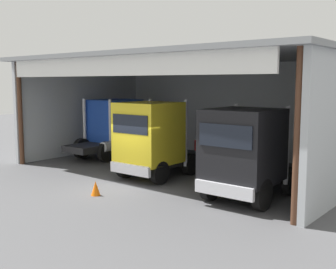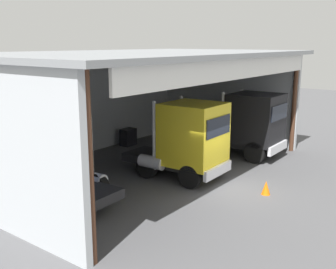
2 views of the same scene
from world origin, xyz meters
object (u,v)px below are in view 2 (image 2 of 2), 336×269
object	(u,v)px
truck_yellow_center_bay	(188,139)
tool_cart	(128,137)
truck_blue_center_left_bay	(49,157)
truck_black_yard_outside	(250,123)
traffic_cone	(266,188)
oil_drum	(61,155)

from	to	relation	value
truck_yellow_center_bay	tool_cart	distance (m)	7.02
truck_blue_center_left_bay	tool_cart	distance (m)	9.17
truck_black_yard_outside	traffic_cone	distance (m)	5.87
oil_drum	traffic_cone	distance (m)	10.27
oil_drum	traffic_cone	world-z (taller)	oil_drum
truck_black_yard_outside	traffic_cone	size ratio (longest dim) A/B	9.05
oil_drum	truck_yellow_center_bay	bearing A→B (deg)	-73.34
truck_blue_center_left_bay	tool_cart	world-z (taller)	truck_blue_center_left_bay
tool_cart	traffic_cone	world-z (taller)	tool_cart
truck_blue_center_left_bay	truck_yellow_center_bay	bearing A→B (deg)	-27.52
tool_cart	traffic_cone	xyz separation A→B (m)	(-2.64, -9.88, -0.22)
truck_blue_center_left_bay	truck_yellow_center_bay	world-z (taller)	truck_yellow_center_bay
traffic_cone	truck_black_yard_outside	bearing A→B (deg)	32.87
truck_yellow_center_bay	traffic_cone	world-z (taller)	truck_yellow_center_bay
traffic_cone	truck_blue_center_left_bay	bearing A→B (deg)	132.36
traffic_cone	tool_cart	bearing A→B (deg)	75.06
truck_blue_center_left_bay	truck_yellow_center_bay	distance (m)	6.00
truck_yellow_center_bay	tool_cart	world-z (taller)	truck_yellow_center_bay
truck_yellow_center_bay	truck_blue_center_left_bay	bearing A→B (deg)	-27.13
oil_drum	tool_cart	xyz separation A→B (m)	(4.83, -0.16, 0.07)
truck_blue_center_left_bay	tool_cart	xyz separation A→B (m)	(8.31, 3.65, -1.28)
traffic_cone	oil_drum	bearing A→B (deg)	102.32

